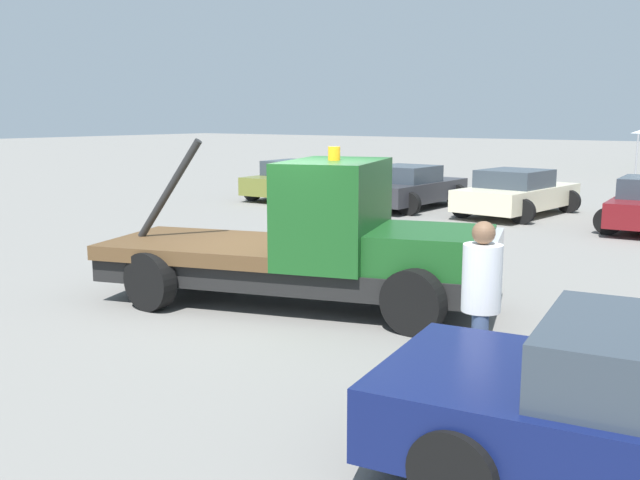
{
  "coord_description": "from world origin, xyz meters",
  "views": [
    {
      "loc": [
        6.47,
        -8.44,
        2.85
      ],
      "look_at": [
        0.5,
        0.0,
        1.05
      ],
      "focal_mm": 40.0,
      "sensor_mm": 36.0,
      "label": 1
    }
  ],
  "objects_px": {
    "person_near_truck": "(481,295)",
    "parked_car_cream": "(517,193)",
    "parked_car_charcoal": "(408,187)",
    "tow_truck": "(316,245)",
    "parked_car_olive": "(297,180)"
  },
  "relations": [
    {
      "from": "tow_truck",
      "to": "parked_car_olive",
      "type": "distance_m",
      "value": 14.43
    },
    {
      "from": "parked_car_olive",
      "to": "parked_car_charcoal",
      "type": "relative_size",
      "value": 0.98
    },
    {
      "from": "parked_car_cream",
      "to": "person_near_truck",
      "type": "bearing_deg",
      "value": -155.08
    },
    {
      "from": "person_near_truck",
      "to": "parked_car_cream",
      "type": "distance_m",
      "value": 14.08
    },
    {
      "from": "tow_truck",
      "to": "parked_car_olive",
      "type": "bearing_deg",
      "value": 110.98
    },
    {
      "from": "tow_truck",
      "to": "person_near_truck",
      "type": "bearing_deg",
      "value": -45.62
    },
    {
      "from": "parked_car_charcoal",
      "to": "parked_car_cream",
      "type": "relative_size",
      "value": 0.95
    },
    {
      "from": "person_near_truck",
      "to": "parked_car_olive",
      "type": "height_order",
      "value": "person_near_truck"
    },
    {
      "from": "person_near_truck",
      "to": "parked_car_cream",
      "type": "relative_size",
      "value": 0.39
    },
    {
      "from": "parked_car_charcoal",
      "to": "tow_truck",
      "type": "bearing_deg",
      "value": -155.99
    },
    {
      "from": "tow_truck",
      "to": "parked_car_charcoal",
      "type": "height_order",
      "value": "tow_truck"
    },
    {
      "from": "parked_car_olive",
      "to": "tow_truck",
      "type": "bearing_deg",
      "value": -143.85
    },
    {
      "from": "parked_car_cream",
      "to": "parked_car_charcoal",
      "type": "bearing_deg",
      "value": 101.98
    },
    {
      "from": "person_near_truck",
      "to": "parked_car_charcoal",
      "type": "relative_size",
      "value": 0.41
    },
    {
      "from": "person_near_truck",
      "to": "parked_car_cream",
      "type": "height_order",
      "value": "person_near_truck"
    }
  ]
}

